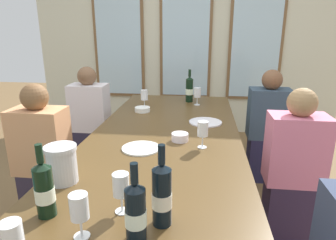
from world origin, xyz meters
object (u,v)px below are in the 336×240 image
at_px(wine_bottle_1, 136,212).
at_px(wine_glass_4, 79,208).
at_px(tasting_bowl_0, 180,137).
at_px(wine_glass_3, 197,93).
at_px(seated_person_1, 267,130).
at_px(wine_bottle_3, 162,194).
at_px(wine_glass_0, 203,130).
at_px(seated_person_0, 91,123).
at_px(seated_person_3, 293,171).
at_px(wine_glass_2, 144,95).
at_px(wine_bottle_2, 44,189).
at_px(seated_person_2, 43,161).
at_px(white_plate_0, 141,148).
at_px(wine_glass_1, 121,186).
at_px(metal_pitcher, 62,164).
at_px(wine_glass_5, 12,238).
at_px(dining_table, 163,146).
at_px(white_plate_1, 205,122).
at_px(tasting_bowl_1, 142,109).
at_px(wine_bottle_0, 189,89).

xyz_separation_m(wine_bottle_1, wine_glass_4, (-0.20, -0.01, 0.01)).
relative_size(tasting_bowl_0, wine_glass_3, 0.66).
bearing_deg(seated_person_1, wine_bottle_3, -112.70).
relative_size(wine_glass_0, seated_person_0, 0.16).
bearing_deg(wine_bottle_1, seated_person_3, 51.14).
bearing_deg(seated_person_3, wine_glass_3, 125.80).
relative_size(wine_glass_0, wine_glass_3, 1.00).
bearing_deg(wine_glass_2, wine_bottle_2, -91.93).
bearing_deg(seated_person_2, tasting_bowl_0, -0.39).
relative_size(white_plate_0, tasting_bowl_0, 2.14).
bearing_deg(seated_person_1, wine_glass_1, -117.87).
height_order(metal_pitcher, tasting_bowl_0, metal_pitcher).
bearing_deg(wine_glass_5, dining_table, 76.21).
bearing_deg(wine_glass_4, wine_glass_3, 79.72).
relative_size(white_plate_1, wine_bottle_3, 0.80).
height_order(wine_glass_2, wine_glass_3, same).
relative_size(wine_bottle_1, seated_person_3, 0.27).
xyz_separation_m(tasting_bowl_1, wine_glass_5, (-0.01, -1.89, 0.10)).
height_order(wine_glass_1, wine_glass_4, same).
bearing_deg(dining_table, tasting_bowl_1, 112.86).
bearing_deg(dining_table, seated_person_0, 133.69).
height_order(white_plate_1, wine_bottle_2, wine_bottle_2).
bearing_deg(wine_bottle_0, wine_bottle_2, -103.04).
xyz_separation_m(wine_bottle_3, seated_person_3, (0.78, 0.96, -0.34)).
distance_m(wine_glass_2, seated_person_2, 1.09).
bearing_deg(wine_glass_1, seated_person_3, 43.49).
bearing_deg(wine_glass_5, wine_bottle_2, 100.32).
height_order(white_plate_1, wine_glass_4, wine_glass_4).
relative_size(wine_glass_1, wine_glass_2, 1.00).
distance_m(wine_bottle_3, tasting_bowl_1, 1.66).
bearing_deg(white_plate_1, metal_pitcher, -123.54).
height_order(wine_bottle_1, seated_person_2, seated_person_2).
relative_size(metal_pitcher, tasting_bowl_1, 1.34).
height_order(wine_glass_0, wine_glass_4, same).
height_order(white_plate_0, wine_glass_1, wine_glass_1).
height_order(dining_table, seated_person_2, seated_person_2).
bearing_deg(wine_glass_1, wine_glass_4, -121.96).
relative_size(tasting_bowl_0, seated_person_3, 0.10).
xyz_separation_m(wine_bottle_3, wine_glass_1, (-0.18, 0.06, -0.01)).
bearing_deg(seated_person_3, wine_bottle_0, 125.58).
bearing_deg(wine_bottle_2, wine_glass_5, -79.68).
bearing_deg(wine_bottle_2, tasting_bowl_0, 62.56).
distance_m(wine_glass_2, wine_glass_5, 2.03).
xyz_separation_m(metal_pitcher, wine_bottle_0, (0.53, 1.77, 0.03)).
bearing_deg(seated_person_2, white_plate_0, -12.90).
distance_m(wine_glass_3, seated_person_0, 1.16).
bearing_deg(seated_person_0, white_plate_0, -55.57).
relative_size(white_plate_0, wine_glass_5, 1.40).
distance_m(wine_glass_3, wine_glass_4, 2.06).
bearing_deg(white_plate_1, seated_person_0, 155.53).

